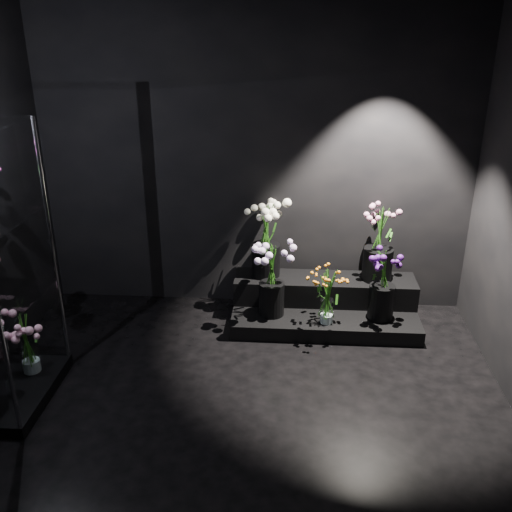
{
  "coord_description": "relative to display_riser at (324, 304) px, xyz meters",
  "views": [
    {
      "loc": [
        0.36,
        -3.12,
        2.68
      ],
      "look_at": [
        0.06,
        1.2,
        0.82
      ],
      "focal_mm": 40.0,
      "sensor_mm": 36.0,
      "label": 1
    }
  ],
  "objects": [
    {
      "name": "wall_back",
      "position": [
        -0.67,
        0.34,
        1.24
      ],
      "size": [
        4.0,
        0.0,
        4.0
      ],
      "primitive_type": "plane",
      "rotation": [
        1.57,
        0.0,
        0.0
      ],
      "color": "black",
      "rests_on": "floor"
    },
    {
      "name": "floor",
      "position": [
        -0.67,
        -1.66,
        -0.16
      ],
      "size": [
        4.0,
        4.0,
        0.0
      ],
      "primitive_type": "plane",
      "color": "black",
      "rests_on": "ground"
    },
    {
      "name": "bouquet_case_base_pink",
      "position": [
        -2.32,
        -1.16,
        0.19
      ],
      "size": [
        0.33,
        0.33,
        0.48
      ],
      "rotation": [
        0.0,
        0.0,
        0.12
      ],
      "color": "white",
      "rests_on": "display_case"
    },
    {
      "name": "bouquet_purple",
      "position": [
        0.49,
        -0.2,
        0.35
      ],
      "size": [
        0.37,
        0.37,
        0.66
      ],
      "rotation": [
        0.0,
        0.0,
        -0.25
      ],
      "color": "black",
      "rests_on": "display_riser"
    },
    {
      "name": "bouquet_orange_bells",
      "position": [
        0.0,
        -0.33,
        0.26
      ],
      "size": [
        0.36,
        0.36,
        0.51
      ],
      "rotation": [
        0.0,
        0.0,
        -0.43
      ],
      "color": "white",
      "rests_on": "display_riser"
    },
    {
      "name": "bouquet_pink_roses",
      "position": [
        0.48,
        0.11,
        0.62
      ],
      "size": [
        0.38,
        0.38,
        0.73
      ],
      "rotation": [
        0.0,
        0.0,
        0.07
      ],
      "color": "black",
      "rests_on": "display_riser"
    },
    {
      "name": "bouquet_lilac",
      "position": [
        -0.49,
        -0.2,
        0.39
      ],
      "size": [
        0.42,
        0.42,
        0.68
      ],
      "rotation": [
        0.0,
        0.0,
        0.14
      ],
      "color": "black",
      "rests_on": "display_riser"
    },
    {
      "name": "display_riser",
      "position": [
        0.0,
        0.0,
        0.0
      ],
      "size": [
        1.7,
        0.76,
        0.38
      ],
      "color": "black",
      "rests_on": "floor"
    },
    {
      "name": "bouquet_cream_roses",
      "position": [
        -0.56,
        0.13,
        0.62
      ],
      "size": [
        0.52,
        0.52,
        0.71
      ],
      "rotation": [
        0.0,
        0.0,
        -0.42
      ],
      "color": "black",
      "rests_on": "display_riser"
    }
  ]
}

